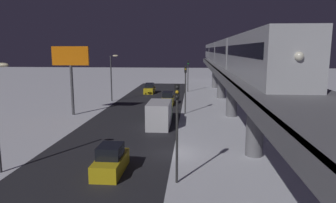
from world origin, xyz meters
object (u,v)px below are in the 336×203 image
object	(u,v)px
sedan_yellow_3	(168,99)
traffic_light_mid	(185,82)
traffic_light_near	(177,119)
commercial_billboard	(71,63)
box_truck	(160,113)
sedan_yellow	(111,161)
traffic_light_far	(188,71)
sedan_yellow_2	(150,89)
subway_train	(223,52)

from	to	relation	value
sedan_yellow_3	traffic_light_mid	size ratio (longest dim) A/B	0.70
traffic_light_near	commercial_billboard	xyz separation A→B (m)	(14.68, -19.79, 2.63)
box_truck	commercial_billboard	distance (m)	13.90
sedan_yellow	commercial_billboard	distance (m)	21.81
traffic_light_near	traffic_light_far	distance (m)	43.47
traffic_light_near	commercial_billboard	bearing A→B (deg)	-53.43
sedan_yellow_3	traffic_light_near	xyz separation A→B (m)	(-2.90, 28.75, 3.40)
sedan_yellow_2	traffic_light_far	world-z (taller)	traffic_light_far
sedan_yellow_2	traffic_light_mid	size ratio (longest dim) A/B	0.67
sedan_yellow_3	box_truck	bearing A→B (deg)	-89.14
sedan_yellow_3	traffic_light_far	distance (m)	15.38
subway_train	traffic_light_near	size ratio (longest dim) A/B	11.57
sedan_yellow_3	traffic_light_mid	world-z (taller)	traffic_light_mid
sedan_yellow_2	box_truck	xyz separation A→B (m)	(-4.80, 25.51, 0.55)
traffic_light_near	traffic_light_far	world-z (taller)	same
sedan_yellow_2	box_truck	distance (m)	25.96
traffic_light_mid	commercial_billboard	world-z (taller)	commercial_billboard
sedan_yellow	traffic_light_near	bearing A→B (deg)	-16.19
subway_train	commercial_billboard	bearing A→B (deg)	33.56
sedan_yellow	sedan_yellow_3	world-z (taller)	same
subway_train	commercial_billboard	distance (m)	24.84
subway_train	box_truck	distance (m)	21.22
traffic_light_near	commercial_billboard	size ratio (longest dim) A/B	0.72
sedan_yellow	traffic_light_near	size ratio (longest dim) A/B	0.65
box_truck	traffic_light_far	world-z (taller)	traffic_light_far
box_truck	traffic_light_far	distance (m)	28.37
traffic_light_mid	commercial_billboard	bearing A→B (deg)	7.52
sedan_yellow_2	commercial_billboard	world-z (taller)	commercial_billboard
subway_train	traffic_light_near	bearing A→B (deg)	79.86
sedan_yellow_3	sedan_yellow	bearing A→B (deg)	-93.76
box_truck	traffic_light_mid	bearing A→B (deg)	-112.99
sedan_yellow_2	traffic_light_mid	distance (m)	20.84
box_truck	traffic_light_far	xyz separation A→B (m)	(-2.70, -28.10, 2.85)
traffic_light_mid	traffic_light_near	bearing A→B (deg)	90.00
box_truck	traffic_light_far	bearing A→B (deg)	-95.49
subway_train	traffic_light_mid	xyz separation A→B (m)	(5.99, 11.78, -3.91)
subway_train	sedan_yellow_3	world-z (taller)	subway_train
traffic_light_far	box_truck	bearing A→B (deg)	84.51
subway_train	sedan_yellow	world-z (taller)	subway_train
subway_train	sedan_yellow	distance (m)	34.65
traffic_light_far	subway_train	bearing A→B (deg)	121.04
sedan_yellow_2	subway_train	bearing A→B (deg)	151.36
subway_train	traffic_light_far	distance (m)	12.26
sedan_yellow	traffic_light_far	bearing A→B (deg)	83.63
traffic_light_mid	traffic_light_far	distance (m)	21.73
sedan_yellow_2	traffic_light_far	distance (m)	8.63
box_truck	traffic_light_mid	world-z (taller)	traffic_light_mid
subway_train	sedan_yellow	bearing A→B (deg)	71.60
sedan_yellow	traffic_light_mid	size ratio (longest dim) A/B	0.65
sedan_yellow	traffic_light_far	world-z (taller)	traffic_light_far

